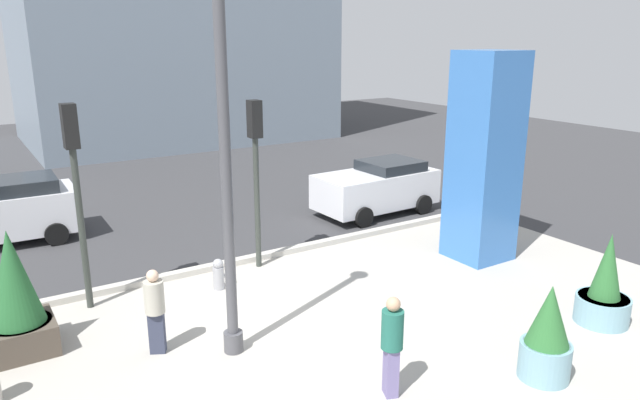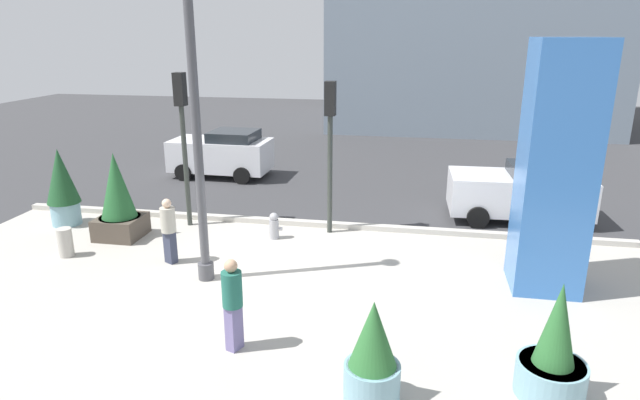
# 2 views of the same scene
# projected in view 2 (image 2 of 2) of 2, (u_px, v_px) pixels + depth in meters

# --- Properties ---
(ground_plane) EXTENTS (60.00, 60.00, 0.00)m
(ground_plane) POSITION_uv_depth(u_px,v_px,m) (313.00, 216.00, 16.76)
(ground_plane) COLOR #38383A
(plaza_pavement) EXTENTS (18.00, 10.00, 0.02)m
(plaza_pavement) POSITION_uv_depth(u_px,v_px,m) (257.00, 310.00, 11.12)
(plaza_pavement) COLOR #ADA89E
(plaza_pavement) RESTS_ON ground_plane
(curb_strip) EXTENTS (18.00, 0.24, 0.16)m
(curb_strip) POSITION_uv_depth(u_px,v_px,m) (308.00, 223.00, 15.91)
(curb_strip) COLOR #B7B2A8
(curb_strip) RESTS_ON ground_plane
(lamp_post) EXTENTS (0.44, 0.44, 6.71)m
(lamp_post) POSITION_uv_depth(u_px,v_px,m) (197.00, 139.00, 11.55)
(lamp_post) COLOR #4C4C51
(lamp_post) RESTS_ON ground_plane
(art_pillar_blue) EXTENTS (1.41, 1.41, 5.36)m
(art_pillar_blue) POSITION_uv_depth(u_px,v_px,m) (556.00, 170.00, 11.39)
(art_pillar_blue) COLOR #3870BC
(art_pillar_blue) RESTS_ON ground_plane
(potted_plant_by_pillar) EXTENTS (1.07, 1.07, 1.93)m
(potted_plant_by_pillar) POSITION_uv_depth(u_px,v_px,m) (554.00, 355.00, 8.31)
(potted_plant_by_pillar) COLOR #7AA8B7
(potted_plant_by_pillar) RESTS_ON ground_plane
(potted_plant_near_left) EXTENTS (0.94, 0.94, 2.28)m
(potted_plant_near_left) POSITION_uv_depth(u_px,v_px,m) (62.00, 186.00, 15.71)
(potted_plant_near_left) COLOR #7AA8B7
(potted_plant_near_left) RESTS_ON ground_plane
(potted_plant_near_right) EXTENTS (1.17, 1.17, 2.39)m
(potted_plant_near_right) POSITION_uv_depth(u_px,v_px,m) (118.00, 200.00, 14.75)
(potted_plant_near_right) COLOR #4C4238
(potted_plant_near_right) RESTS_ON ground_plane
(potted_plant_curbside) EXTENTS (0.87, 0.87, 1.72)m
(potted_plant_curbside) POSITION_uv_depth(u_px,v_px,m) (373.00, 358.00, 8.12)
(potted_plant_curbside) COLOR #7AA8B7
(potted_plant_curbside) RESTS_ON ground_plane
(fire_hydrant) EXTENTS (0.36, 0.26, 0.75)m
(fire_hydrant) POSITION_uv_depth(u_px,v_px,m) (274.00, 226.00, 14.85)
(fire_hydrant) COLOR #99999E
(fire_hydrant) RESTS_ON ground_plane
(concrete_bollard) EXTENTS (0.36, 0.36, 0.75)m
(concrete_bollard) POSITION_uv_depth(u_px,v_px,m) (65.00, 243.00, 13.67)
(concrete_bollard) COLOR #B2ADA3
(concrete_bollard) RESTS_ON ground_plane
(traffic_light_far_side) EXTENTS (0.28, 0.42, 4.41)m
(traffic_light_far_side) POSITION_uv_depth(u_px,v_px,m) (183.00, 125.00, 15.14)
(traffic_light_far_side) COLOR #333833
(traffic_light_far_side) RESTS_ON ground_plane
(traffic_light_corner) EXTENTS (0.28, 0.42, 4.23)m
(traffic_light_corner) POSITION_uv_depth(u_px,v_px,m) (330.00, 132.00, 14.58)
(traffic_light_corner) COLOR #333833
(traffic_light_corner) RESTS_ON ground_plane
(car_curb_west) EXTENTS (4.11, 2.20, 1.71)m
(car_curb_west) POSITION_uv_depth(u_px,v_px,m) (521.00, 191.00, 16.25)
(car_curb_west) COLOR silver
(car_curb_west) RESTS_ON ground_plane
(car_passing_lane) EXTENTS (3.86, 2.18, 1.83)m
(car_passing_lane) POSITION_uv_depth(u_px,v_px,m) (222.00, 153.00, 21.19)
(car_passing_lane) COLOR silver
(car_passing_lane) RESTS_ON ground_plane
(pedestrian_on_sidewalk) EXTENTS (0.47, 0.47, 1.75)m
(pedestrian_on_sidewalk) POSITION_uv_depth(u_px,v_px,m) (233.00, 300.00, 9.46)
(pedestrian_on_sidewalk) COLOR slate
(pedestrian_on_sidewalk) RESTS_ON ground_plane
(pedestrian_by_curb) EXTENTS (0.49, 0.49, 1.65)m
(pedestrian_by_curb) POSITION_uv_depth(u_px,v_px,m) (169.00, 228.00, 13.13)
(pedestrian_by_curb) COLOR #33384C
(pedestrian_by_curb) RESTS_ON ground_plane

